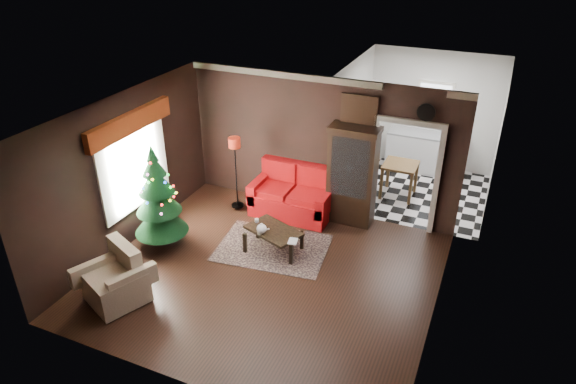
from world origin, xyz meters
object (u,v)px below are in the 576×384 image
at_px(teapot, 262,228).
at_px(coffee_table, 274,240).
at_px(wall_clock, 426,112).
at_px(kitchen_table, 399,180).
at_px(loveseat, 292,192).
at_px(armchair, 114,277).
at_px(curio_cabinet, 352,178).
at_px(floor_lamp, 236,173).
at_px(christmas_tree, 157,196).

bearing_deg(teapot, coffee_table, 52.63).
xyz_separation_m(wall_clock, kitchen_table, (-0.55, 1.25, -2.00)).
xyz_separation_m(loveseat, teapot, (0.07, -1.54, 0.05)).
bearing_deg(loveseat, teapot, -87.57).
xyz_separation_m(armchair, wall_clock, (3.81, 3.99, 1.92)).
bearing_deg(curio_cabinet, floor_lamp, -167.84).
height_order(floor_lamp, teapot, floor_lamp).
relative_size(coffee_table, kitchen_table, 1.30).
distance_m(curio_cabinet, armchair, 4.65).
relative_size(loveseat, teapot, 8.45).
distance_m(loveseat, curio_cabinet, 1.25).
relative_size(loveseat, christmas_tree, 0.93).
height_order(loveseat, christmas_tree, christmas_tree).
relative_size(curio_cabinet, armchair, 2.20).
distance_m(curio_cabinet, teapot, 2.11).
relative_size(christmas_tree, coffee_table, 1.87).
xyz_separation_m(loveseat, wall_clock, (2.35, 0.40, 1.88)).
bearing_deg(floor_lamp, loveseat, 13.51).
bearing_deg(kitchen_table, coffee_table, -117.89).
relative_size(loveseat, curio_cabinet, 0.89).
relative_size(floor_lamp, wall_clock, 4.75).
relative_size(christmas_tree, wall_clock, 5.72).
height_order(armchair, wall_clock, wall_clock).
bearing_deg(loveseat, curio_cabinet, 10.83).
distance_m(floor_lamp, armchair, 3.36).
xyz_separation_m(floor_lamp, kitchen_table, (2.92, 1.92, -0.45)).
distance_m(floor_lamp, christmas_tree, 1.87).
height_order(loveseat, floor_lamp, floor_lamp).
bearing_deg(kitchen_table, christmas_tree, -133.74).
bearing_deg(teapot, floor_lamp, 132.99).
relative_size(christmas_tree, teapot, 9.10).
xyz_separation_m(floor_lamp, armchair, (-0.34, -3.32, -0.37)).
distance_m(armchair, wall_clock, 5.84).
bearing_deg(loveseat, christmas_tree, -130.30).
distance_m(coffee_table, teapot, 0.39).
xyz_separation_m(floor_lamp, coffee_table, (1.33, -1.09, -0.60)).
height_order(christmas_tree, teapot, christmas_tree).
height_order(coffee_table, kitchen_table, kitchen_table).
height_order(christmas_tree, coffee_table, christmas_tree).
distance_m(christmas_tree, kitchen_table, 5.13).
xyz_separation_m(loveseat, floor_lamp, (-1.12, -0.27, 0.33)).
distance_m(christmas_tree, coffee_table, 2.20).
relative_size(loveseat, armchair, 1.97).
xyz_separation_m(curio_cabinet, teapot, (-1.08, -1.76, -0.40)).
distance_m(curio_cabinet, coffee_table, 1.97).
xyz_separation_m(christmas_tree, wall_clock, (4.07, 2.43, 1.33)).
relative_size(armchair, teapot, 4.29).
relative_size(curio_cabinet, christmas_tree, 1.04).
height_order(teapot, wall_clock, wall_clock).
bearing_deg(wall_clock, christmas_tree, -149.19).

